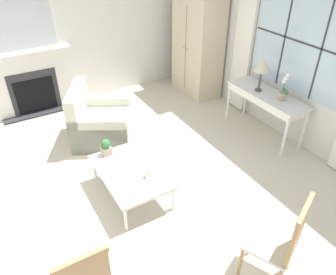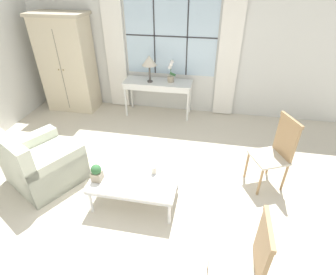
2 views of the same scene
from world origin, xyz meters
The scene contains 13 objects.
ground_plane centered at (0.00, 0.00, 0.00)m, with size 14.00×14.00×0.00m, color beige.
wall_back_windowed centered at (0.00, 3.02, 1.39)m, with size 7.20×0.14×2.80m.
wall_left centered at (-3.03, 0.60, 1.40)m, with size 0.06×7.20×2.80m, color silver.
fireplace centered at (-2.91, -0.40, 0.69)m, with size 0.34×1.51×2.10m.
armoire centered at (-2.14, 2.67, 1.00)m, with size 1.12×0.61×1.99m.
console_table centered at (-0.21, 2.70, 0.66)m, with size 1.39×0.49×0.74m.
table_lamp centered at (-0.36, 2.64, 1.17)m, with size 0.29×0.29×0.54m.
potted_orchid centered at (0.05, 2.73, 0.91)m, with size 0.17×0.13×0.44m.
armchair_upholstered centered at (-1.42, 0.31, 0.30)m, with size 1.24×1.21×0.90m.
side_chair_wooden centered at (1.88, 0.88, 0.60)m, with size 0.58×0.58×1.08m.
coffee_table centered at (0.04, 0.18, 0.37)m, with size 1.13×0.74×0.41m.
potted_plant_small centered at (-0.42, 0.04, 0.53)m, with size 0.13×0.13×0.24m.
pillar_candle centered at (0.27, 0.29, 0.46)m, with size 0.09×0.09×0.12m.
Camera 1 is at (3.04, -1.03, 3.05)m, focal length 35.00 mm.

